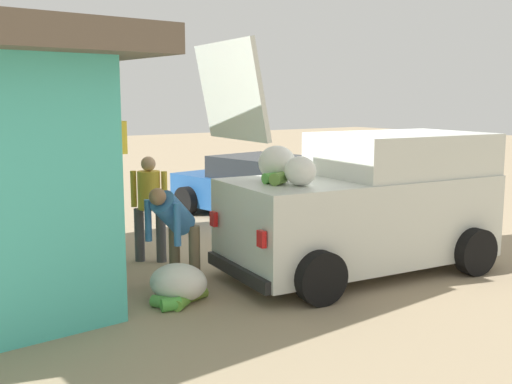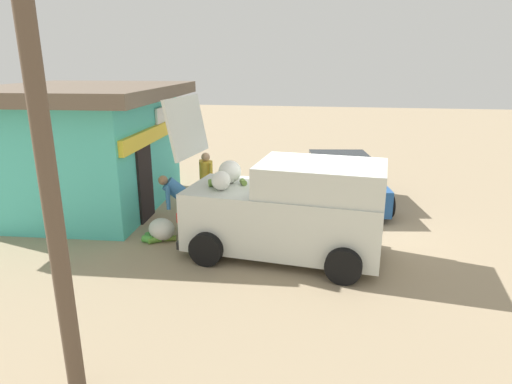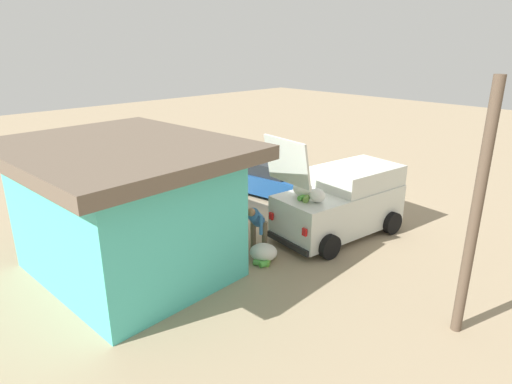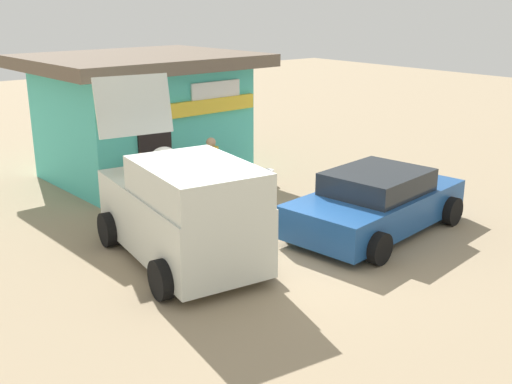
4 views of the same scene
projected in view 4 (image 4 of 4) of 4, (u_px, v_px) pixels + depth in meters
ground_plane at (252, 257)px, 11.42m from camera, size 60.00×60.00×0.00m
storefront_bar at (143, 114)px, 16.31m from camera, size 5.87×4.97×3.24m
delivery_van at (182, 210)px, 10.97m from camera, size 2.47×4.29×3.15m
parked_sedan at (376, 203)px, 12.59m from camera, size 4.38×2.68×1.28m
vendor_standing at (211, 167)px, 14.06m from camera, size 0.48×0.48×1.61m
customer_bending at (153, 178)px, 13.51m from camera, size 0.67×0.75×1.36m
unloaded_banana_pile at (127, 206)px, 13.56m from camera, size 0.91×0.89×0.47m
paint_bucket at (268, 177)px, 15.95m from camera, size 0.28×0.28×0.38m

